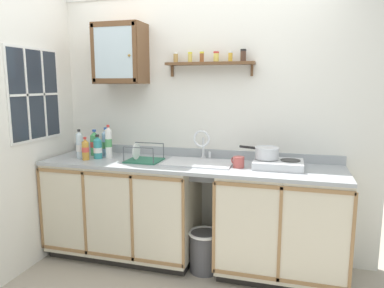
{
  "coord_description": "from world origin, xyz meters",
  "views": [
    {
      "loc": [
        0.88,
        -2.7,
        1.63
      ],
      "look_at": [
        -0.0,
        0.39,
        1.09
      ],
      "focal_mm": 33.87,
      "sensor_mm": 36.0,
      "label": 1
    }
  ],
  "objects_px": {
    "bottle_juice_amber_3": "(85,149)",
    "bottle_water_clear_5": "(80,145)",
    "bottle_water_blue_4": "(106,143)",
    "wall_cabinet": "(121,54)",
    "dish_rack": "(143,158)",
    "bottle_detergent_teal_1": "(98,148)",
    "saucepan": "(267,152)",
    "trash_bin": "(204,250)",
    "hot_plate_stove": "(278,164)",
    "mug": "(238,162)",
    "bottle_soda_green_0": "(95,144)",
    "bottle_opaque_white_2": "(109,143)",
    "sink": "(199,166)"
  },
  "relations": [
    {
      "from": "dish_rack",
      "to": "bottle_detergent_teal_1",
      "type": "bearing_deg",
      "value": -178.63
    },
    {
      "from": "bottle_detergent_teal_1",
      "to": "bottle_juice_amber_3",
      "type": "distance_m",
      "value": 0.11
    },
    {
      "from": "bottle_juice_amber_3",
      "to": "bottle_water_clear_5",
      "type": "height_order",
      "value": "bottle_water_clear_5"
    },
    {
      "from": "bottle_juice_amber_3",
      "to": "saucepan",
      "type": "bearing_deg",
      "value": 6.13
    },
    {
      "from": "bottle_opaque_white_2",
      "to": "dish_rack",
      "type": "height_order",
      "value": "bottle_opaque_white_2"
    },
    {
      "from": "bottle_opaque_white_2",
      "to": "bottle_detergent_teal_1",
      "type": "bearing_deg",
      "value": -153.89
    },
    {
      "from": "dish_rack",
      "to": "mug",
      "type": "distance_m",
      "value": 0.87
    },
    {
      "from": "bottle_water_blue_4",
      "to": "trash_bin",
      "type": "xyz_separation_m",
      "value": [
        1.03,
        -0.2,
        -0.87
      ]
    },
    {
      "from": "hot_plate_stove",
      "to": "bottle_water_clear_5",
      "type": "height_order",
      "value": "bottle_water_clear_5"
    },
    {
      "from": "bottle_water_blue_4",
      "to": "hot_plate_stove",
      "type": "bearing_deg",
      "value": -2.18
    },
    {
      "from": "bottle_water_blue_4",
      "to": "bottle_water_clear_5",
      "type": "bearing_deg",
      "value": -142.12
    },
    {
      "from": "hot_plate_stove",
      "to": "mug",
      "type": "height_order",
      "value": "mug"
    },
    {
      "from": "saucepan",
      "to": "bottle_water_clear_5",
      "type": "bearing_deg",
      "value": -176.23
    },
    {
      "from": "bottle_water_blue_4",
      "to": "mug",
      "type": "relative_size",
      "value": 2.3
    },
    {
      "from": "bottle_opaque_white_2",
      "to": "bottle_water_clear_5",
      "type": "relative_size",
      "value": 1.16
    },
    {
      "from": "bottle_water_blue_4",
      "to": "bottle_water_clear_5",
      "type": "distance_m",
      "value": 0.25
    },
    {
      "from": "bottle_soda_green_0",
      "to": "trash_bin",
      "type": "bearing_deg",
      "value": -10.08
    },
    {
      "from": "bottle_opaque_white_2",
      "to": "dish_rack",
      "type": "bearing_deg",
      "value": -5.34
    },
    {
      "from": "bottle_detergent_teal_1",
      "to": "mug",
      "type": "bearing_deg",
      "value": -0.21
    },
    {
      "from": "saucepan",
      "to": "mug",
      "type": "height_order",
      "value": "saucepan"
    },
    {
      "from": "saucepan",
      "to": "wall_cabinet",
      "type": "bearing_deg",
      "value": 175.86
    },
    {
      "from": "bottle_water_blue_4",
      "to": "mug",
      "type": "distance_m",
      "value": 1.31
    },
    {
      "from": "sink",
      "to": "saucepan",
      "type": "distance_m",
      "value": 0.6
    },
    {
      "from": "hot_plate_stove",
      "to": "dish_rack",
      "type": "xyz_separation_m",
      "value": [
        -1.19,
        -0.05,
        -0.01
      ]
    },
    {
      "from": "wall_cabinet",
      "to": "bottle_detergent_teal_1",
      "type": "bearing_deg",
      "value": -131.99
    },
    {
      "from": "hot_plate_stove",
      "to": "mug",
      "type": "xyz_separation_m",
      "value": [
        -0.32,
        -0.07,
        0.01
      ]
    },
    {
      "from": "dish_rack",
      "to": "trash_bin",
      "type": "relative_size",
      "value": 0.83
    },
    {
      "from": "mug",
      "to": "bottle_water_clear_5",
      "type": "bearing_deg",
      "value": -179.28
    },
    {
      "from": "bottle_water_clear_5",
      "to": "wall_cabinet",
      "type": "relative_size",
      "value": 0.49
    },
    {
      "from": "bottle_opaque_white_2",
      "to": "bottle_juice_amber_3",
      "type": "relative_size",
      "value": 1.48
    },
    {
      "from": "bottle_soda_green_0",
      "to": "bottle_opaque_white_2",
      "type": "height_order",
      "value": "bottle_opaque_white_2"
    },
    {
      "from": "bottle_soda_green_0",
      "to": "dish_rack",
      "type": "height_order",
      "value": "bottle_soda_green_0"
    },
    {
      "from": "saucepan",
      "to": "bottle_water_clear_5",
      "type": "distance_m",
      "value": 1.72
    },
    {
      "from": "hot_plate_stove",
      "to": "wall_cabinet",
      "type": "xyz_separation_m",
      "value": [
        -1.47,
        0.12,
        0.93
      ]
    },
    {
      "from": "saucepan",
      "to": "bottle_detergent_teal_1",
      "type": "height_order",
      "value": "bottle_detergent_teal_1"
    },
    {
      "from": "bottle_soda_green_0",
      "to": "bottle_water_clear_5",
      "type": "bearing_deg",
      "value": -112.1
    },
    {
      "from": "wall_cabinet",
      "to": "hot_plate_stove",
      "type": "bearing_deg",
      "value": -4.8
    },
    {
      "from": "bottle_juice_amber_3",
      "to": "wall_cabinet",
      "type": "relative_size",
      "value": 0.39
    },
    {
      "from": "saucepan",
      "to": "dish_rack",
      "type": "distance_m",
      "value": 1.1
    },
    {
      "from": "bottle_soda_green_0",
      "to": "bottle_juice_amber_3",
      "type": "distance_m",
      "value": 0.22
    },
    {
      "from": "sink",
      "to": "mug",
      "type": "relative_size",
      "value": 4.97
    },
    {
      "from": "bottle_water_blue_4",
      "to": "bottle_juice_amber_3",
      "type": "bearing_deg",
      "value": -113.98
    },
    {
      "from": "bottle_detergent_teal_1",
      "to": "bottle_water_blue_4",
      "type": "distance_m",
      "value": 0.13
    },
    {
      "from": "saucepan",
      "to": "dish_rack",
      "type": "height_order",
      "value": "saucepan"
    },
    {
      "from": "bottle_soda_green_0",
      "to": "bottle_water_clear_5",
      "type": "height_order",
      "value": "bottle_water_clear_5"
    },
    {
      "from": "bottle_soda_green_0",
      "to": "mug",
      "type": "bearing_deg",
      "value": -5.61
    },
    {
      "from": "saucepan",
      "to": "bottle_soda_green_0",
      "type": "relative_size",
      "value": 1.36
    },
    {
      "from": "bottle_detergent_teal_1",
      "to": "mug",
      "type": "relative_size",
      "value": 1.88
    },
    {
      "from": "bottle_opaque_white_2",
      "to": "bottle_water_clear_5",
      "type": "distance_m",
      "value": 0.28
    },
    {
      "from": "bottle_water_blue_4",
      "to": "wall_cabinet",
      "type": "height_order",
      "value": "wall_cabinet"
    }
  ]
}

